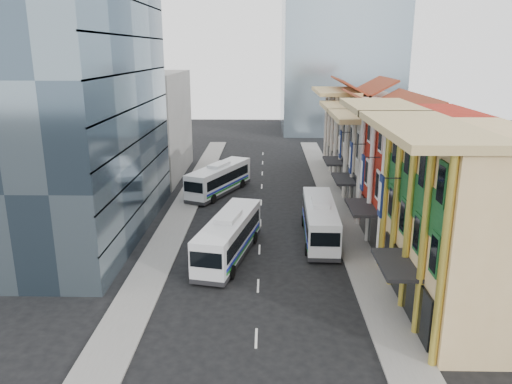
{
  "coord_description": "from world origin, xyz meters",
  "views": [
    {
      "loc": [
        0.54,
        -25.67,
        16.85
      ],
      "look_at": [
        -0.36,
        18.09,
        4.37
      ],
      "focal_mm": 35.0,
      "sensor_mm": 36.0,
      "label": 1
    }
  ],
  "objects_px": {
    "office_tower": "(67,72)",
    "bus_right": "(320,220)",
    "bus_left_far": "(219,178)",
    "bus_left_near": "(229,236)",
    "shophouse_tan": "(474,224)"
  },
  "relations": [
    {
      "from": "shophouse_tan",
      "to": "office_tower",
      "type": "height_order",
      "value": "office_tower"
    },
    {
      "from": "shophouse_tan",
      "to": "bus_left_near",
      "type": "height_order",
      "value": "shophouse_tan"
    },
    {
      "from": "shophouse_tan",
      "to": "bus_right",
      "type": "xyz_separation_m",
      "value": [
        -8.5,
        12.62,
        -4.11
      ]
    },
    {
      "from": "shophouse_tan",
      "to": "bus_left_far",
      "type": "xyz_separation_m",
      "value": [
        -19.13,
        27.68,
        -4.1
      ]
    },
    {
      "from": "bus_left_far",
      "to": "bus_right",
      "type": "relative_size",
      "value": 1.0
    },
    {
      "from": "office_tower",
      "to": "bus_right",
      "type": "relative_size",
      "value": 2.54
    },
    {
      "from": "bus_right",
      "to": "office_tower",
      "type": "bearing_deg",
      "value": 178.25
    },
    {
      "from": "bus_left_near",
      "to": "bus_left_far",
      "type": "distance_m",
      "value": 19.6
    },
    {
      "from": "shophouse_tan",
      "to": "bus_right",
      "type": "distance_m",
      "value": 15.76
    },
    {
      "from": "bus_right",
      "to": "bus_left_far",
      "type": "bearing_deg",
      "value": 126.97
    },
    {
      "from": "office_tower",
      "to": "bus_right",
      "type": "height_order",
      "value": "office_tower"
    },
    {
      "from": "shophouse_tan",
      "to": "bus_right",
      "type": "height_order",
      "value": "shophouse_tan"
    },
    {
      "from": "shophouse_tan",
      "to": "bus_left_far",
      "type": "bearing_deg",
      "value": 124.64
    },
    {
      "from": "office_tower",
      "to": "bus_left_far",
      "type": "bearing_deg",
      "value": 49.06
    },
    {
      "from": "shophouse_tan",
      "to": "bus_left_near",
      "type": "distance_m",
      "value": 18.92
    }
  ]
}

